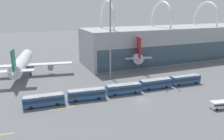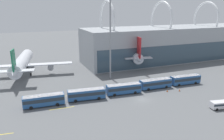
{
  "view_description": "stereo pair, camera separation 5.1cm",
  "coord_description": "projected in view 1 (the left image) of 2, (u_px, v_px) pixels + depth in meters",
  "views": [
    {
      "loc": [
        -31.76,
        -53.05,
        26.74
      ],
      "look_at": [
        -1.27,
        21.08,
        4.0
      ],
      "focal_mm": 35.0,
      "sensor_mm": 36.0,
      "label": 1
    },
    {
      "loc": [
        -31.71,
        -53.07,
        26.74
      ],
      "look_at": [
        -1.27,
        21.08,
        4.0
      ],
      "focal_mm": 35.0,
      "sensor_mm": 36.0,
      "label": 2
    }
  ],
  "objects": [
    {
      "name": "traffic_cone_1",
      "position": [
        180.0,
        90.0,
        72.9
      ],
      "size": [
        0.55,
        0.55,
        0.75
      ],
      "color": "black",
      "rests_on": "ground_plane"
    },
    {
      "name": "traffic_cone_0",
      "position": [
        167.0,
        91.0,
        72.41
      ],
      "size": [
        0.59,
        0.59,
        0.67
      ],
      "color": "black",
      "rests_on": "ground_plane"
    },
    {
      "name": "terminal_building",
      "position": [
        203.0,
        40.0,
        125.08
      ],
      "size": [
        139.6,
        25.1,
        30.41
      ],
      "color": "#9EA3A8",
      "rests_on": "ground_plane"
    },
    {
      "name": "ground_plane",
      "position": [
        142.0,
        100.0,
        66.12
      ],
      "size": [
        440.0,
        440.0,
        0.0
      ],
      "primitive_type": "plane",
      "color": "slate"
    },
    {
      "name": "lane_stripe_2",
      "position": [
        62.0,
        108.0,
        60.51
      ],
      "size": [
        6.9,
        0.66,
        0.01
      ],
      "primitive_type": "cube",
      "rotation": [
        0.0,
        0.0,
        -0.06
      ],
      "color": "yellow",
      "rests_on": "ground_plane"
    },
    {
      "name": "shuttle_bus_3",
      "position": [
        156.0,
        83.0,
        75.08
      ],
      "size": [
        11.4,
        3.27,
        3.27
      ],
      "rotation": [
        0.0,
        0.0,
        -0.05
      ],
      "color": "#285693",
      "rests_on": "ground_plane"
    },
    {
      "name": "shuttle_bus_0",
      "position": [
        44.0,
        100.0,
        61.42
      ],
      "size": [
        11.43,
        3.41,
        3.27
      ],
      "rotation": [
        0.0,
        0.0,
        -0.06
      ],
      "color": "#285693",
      "rests_on": "ground_plane"
    },
    {
      "name": "airliner_at_gate_near",
      "position": [
        22.0,
        63.0,
        88.68
      ],
      "size": [
        40.29,
        37.82,
        13.32
      ],
      "rotation": [
        0.0,
        0.0,
        1.41
      ],
      "color": "silver",
      "rests_on": "ground_plane"
    },
    {
      "name": "lane_stripe_3",
      "position": [
        68.0,
        96.0,
        69.08
      ],
      "size": [
        5.97,
        1.67,
        0.01
      ],
      "primitive_type": "cube",
      "rotation": [
        0.0,
        0.0,
        -0.24
      ],
      "color": "yellow",
      "rests_on": "ground_plane"
    },
    {
      "name": "floodlight_mast",
      "position": [
        110.0,
        31.0,
        81.32
      ],
      "size": [
        2.24,
        2.24,
        31.37
      ],
      "color": "gray",
      "rests_on": "ground_plane"
    },
    {
      "name": "shuttle_bus_2",
      "position": [
        124.0,
        88.0,
        70.22
      ],
      "size": [
        11.5,
        3.81,
        3.27
      ],
      "rotation": [
        0.0,
        0.0,
        -0.1
      ],
      "color": "#285693",
      "rests_on": "ground_plane"
    },
    {
      "name": "shuttle_bus_4",
      "position": [
        185.0,
        79.0,
        79.18
      ],
      "size": [
        11.44,
        3.46,
        3.27
      ],
      "rotation": [
        0.0,
        0.0,
        -0.07
      ],
      "color": "#285693",
      "rests_on": "ground_plane"
    },
    {
      "name": "shuttle_bus_1",
      "position": [
        87.0,
        94.0,
        65.76
      ],
      "size": [
        11.52,
        3.97,
        3.27
      ],
      "rotation": [
        0.0,
        0.0,
        -0.11
      ],
      "color": "#285693",
      "rests_on": "ground_plane"
    },
    {
      "name": "airliner_at_gate_far",
      "position": [
        131.0,
        53.0,
        108.25
      ],
      "size": [
        40.39,
        37.58,
        14.96
      ],
      "rotation": [
        0.0,
        0.0,
        1.34
      ],
      "color": "silver",
      "rests_on": "ground_plane"
    },
    {
      "name": "service_van_foreground",
      "position": [
        220.0,
        104.0,
        60.04
      ],
      "size": [
        5.5,
        3.19,
        2.11
      ],
      "rotation": [
        0.0,
        0.0,
        -0.21
      ],
      "color": "silver",
      "rests_on": "ground_plane"
    }
  ]
}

